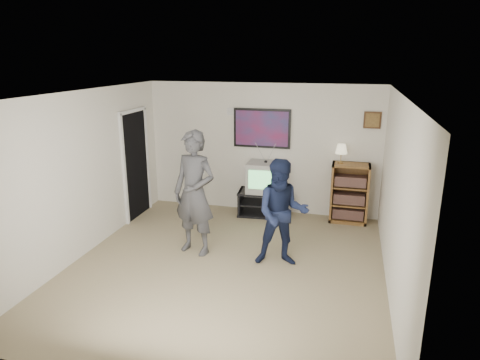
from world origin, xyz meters
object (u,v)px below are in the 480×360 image
at_px(media_stand, 264,203).
at_px(person_short, 282,213).
at_px(bookshelf, 349,193).
at_px(crt_television, 265,177).
at_px(person_tall, 194,193).

distance_m(media_stand, person_short, 2.12).
distance_m(media_stand, bookshelf, 1.62).
relative_size(media_stand, crt_television, 1.49).
bearing_deg(bookshelf, person_tall, -140.26).
height_order(media_stand, bookshelf, bookshelf).
xyz_separation_m(bookshelf, person_tall, (-2.30, -1.91, 0.41)).
distance_m(crt_television, bookshelf, 1.58).
distance_m(crt_television, person_short, 2.04).
height_order(person_tall, person_short, person_tall).
xyz_separation_m(crt_television, person_short, (0.63, -1.94, 0.03)).
bearing_deg(media_stand, crt_television, -4.74).
bearing_deg(person_tall, crt_television, 82.34).
xyz_separation_m(crt_television, person_tall, (-0.74, -1.86, 0.20)).
relative_size(crt_television, person_tall, 0.35).
height_order(crt_television, person_tall, person_tall).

